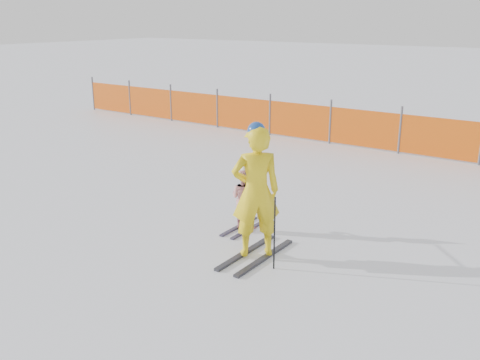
% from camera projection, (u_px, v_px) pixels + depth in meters
% --- Properties ---
extents(ground, '(120.00, 120.00, 0.00)m').
position_uv_depth(ground, '(222.00, 249.00, 8.33)').
color(ground, white).
rests_on(ground, ground).
extents(adult, '(0.84, 1.50, 2.06)m').
position_uv_depth(adult, '(256.00, 191.00, 7.78)').
color(adult, black).
rests_on(adult, ground).
extents(child, '(0.52, 1.03, 1.21)m').
position_uv_depth(child, '(244.00, 198.00, 8.97)').
color(child, black).
rests_on(child, ground).
extents(ski_poles, '(1.14, 0.93, 1.09)m').
position_uv_depth(ski_poles, '(263.00, 209.00, 7.86)').
color(ski_poles, black).
rests_on(ski_poles, ground).
extents(safety_fence, '(15.64, 0.06, 1.25)m').
position_uv_depth(safety_fence, '(263.00, 116.00, 16.28)').
color(safety_fence, '#595960').
rests_on(safety_fence, ground).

